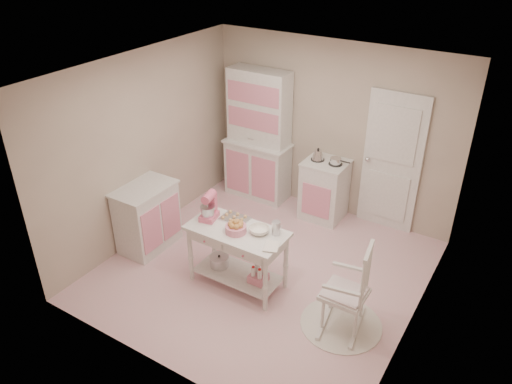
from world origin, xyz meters
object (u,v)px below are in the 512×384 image
stand_mixer (209,207)px  stove (324,190)px  work_table (238,257)px  rocking_chair (345,287)px  bread_basket (236,229)px  hutch (258,136)px  base_cabinet (147,217)px

stand_mixer → stove: bearing=60.2°
stove → work_table: (-0.22, -2.01, -0.06)m
rocking_chair → bread_basket: rocking_chair is taller
hutch → base_cabinet: 2.17m
hutch → rocking_chair: hutch is taller
base_cabinet → work_table: 1.49m
bread_basket → stove: bearing=84.5°
hutch → stand_mixer: size_ratio=6.12×
hutch → rocking_chair: bearing=-40.8°
rocking_chair → stand_mixer: stand_mixer is taller
bread_basket → rocking_chair: bearing=2.4°
rocking_chair → bread_basket: (-1.37, -0.06, 0.30)m
stand_mixer → rocking_chair: bearing=-12.5°
base_cabinet → bread_basket: 1.56m
stove → rocking_chair: (1.18, -2.00, 0.09)m
stove → stand_mixer: bearing=-107.7°
hutch → stand_mixer: (0.56, -2.04, -0.07)m
rocking_chair → stand_mixer: (-1.81, 0.01, 0.42)m
work_table → bread_basket: bread_basket is taller
hutch → bread_basket: hutch is taller
base_cabinet → bread_basket: bearing=-3.0°
stove → base_cabinet: same height
hutch → base_cabinet: (-0.51, -2.03, -0.58)m
base_cabinet → bread_basket: (1.51, -0.08, 0.39)m
rocking_chair → stand_mixer: 1.86m
rocking_chair → bread_basket: bearing=172.9°
hutch → rocking_chair: 3.18m
hutch → rocking_chair: (2.38, -2.05, -0.49)m
hutch → base_cabinet: bearing=-104.1°
hutch → stand_mixer: bearing=-74.6°
stove → rocking_chair: 2.32m
stand_mixer → bread_basket: bearing=-21.1°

